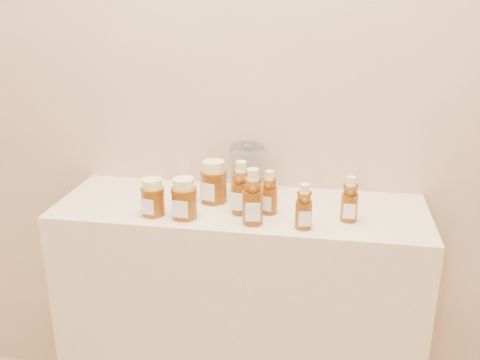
% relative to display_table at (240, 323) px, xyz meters
% --- Properties ---
extents(wall_back, '(3.50, 0.02, 2.70)m').
position_rel_display_table_xyz_m(wall_back, '(0.00, 0.20, 0.90)').
color(wall_back, tan).
rests_on(wall_back, ground).
extents(display_table, '(1.20, 0.40, 0.90)m').
position_rel_display_table_xyz_m(display_table, '(0.00, 0.00, 0.00)').
color(display_table, beige).
rests_on(display_table, ground).
extents(bear_bottle_back_left, '(0.08, 0.08, 0.19)m').
position_rel_display_table_xyz_m(bear_bottle_back_left, '(0.01, -0.06, 0.55)').
color(bear_bottle_back_left, '#632E07').
rests_on(bear_bottle_back_left, display_table).
extents(bear_bottle_back_mid, '(0.07, 0.07, 0.16)m').
position_rel_display_table_xyz_m(bear_bottle_back_mid, '(0.10, -0.04, 0.53)').
color(bear_bottle_back_mid, '#632E07').
rests_on(bear_bottle_back_mid, display_table).
extents(bear_bottle_back_right, '(0.05, 0.05, 0.16)m').
position_rel_display_table_xyz_m(bear_bottle_back_right, '(0.34, -0.06, 0.53)').
color(bear_bottle_back_right, '#632E07').
rests_on(bear_bottle_back_right, display_table).
extents(bear_bottle_front_left, '(0.08, 0.08, 0.19)m').
position_rel_display_table_xyz_m(bear_bottle_front_left, '(0.06, -0.13, 0.55)').
color(bear_bottle_front_left, '#632E07').
rests_on(bear_bottle_front_left, display_table).
extents(bear_bottle_front_right, '(0.06, 0.06, 0.15)m').
position_rel_display_table_xyz_m(bear_bottle_front_right, '(0.21, -0.13, 0.53)').
color(bear_bottle_front_right, '#632E07').
rests_on(bear_bottle_front_right, display_table).
extents(honey_jar_left, '(0.09, 0.09, 0.12)m').
position_rel_display_table_xyz_m(honey_jar_left, '(-0.25, -0.11, 0.51)').
color(honey_jar_left, '#632E07').
rests_on(honey_jar_left, display_table).
extents(honey_jar_back, '(0.11, 0.11, 0.14)m').
position_rel_display_table_xyz_m(honey_jar_back, '(-0.09, 0.02, 0.52)').
color(honey_jar_back, '#632E07').
rests_on(honey_jar_back, display_table).
extents(honey_jar_front, '(0.08, 0.08, 0.13)m').
position_rel_display_table_xyz_m(honey_jar_front, '(-0.15, -0.12, 0.51)').
color(honey_jar_front, '#632E07').
rests_on(honey_jar_front, display_table).
extents(glass_canister, '(0.14, 0.14, 0.19)m').
position_rel_display_table_xyz_m(glass_canister, '(0.01, 0.10, 0.54)').
color(glass_canister, white).
rests_on(glass_canister, display_table).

